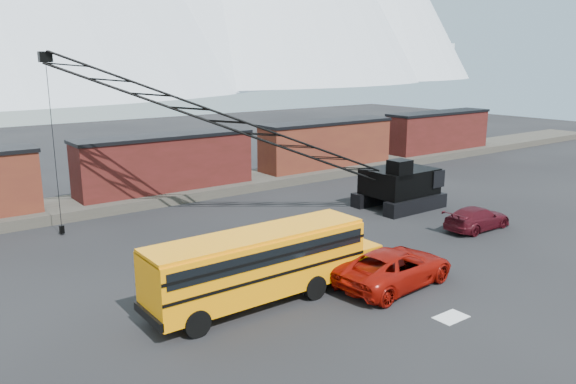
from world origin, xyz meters
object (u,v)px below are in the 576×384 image
(red_pickup, at_px, (395,267))
(maroon_suv, at_px, (477,218))
(school_bus, at_px, (265,262))
(crawler_crane, at_px, (233,124))

(red_pickup, relative_size, maroon_suv, 1.29)
(school_bus, relative_size, crawler_crane, 0.47)
(school_bus, height_order, crawler_crane, crawler_crane)
(maroon_suv, relative_size, crawler_crane, 0.20)
(maroon_suv, bearing_deg, school_bus, 93.05)
(school_bus, distance_m, red_pickup, 6.29)
(red_pickup, bearing_deg, school_bus, 64.77)
(crawler_crane, bearing_deg, maroon_suv, -43.23)
(school_bus, relative_size, maroon_suv, 2.37)
(red_pickup, xyz_separation_m, crawler_crane, (-0.37, 13.57, 5.50))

